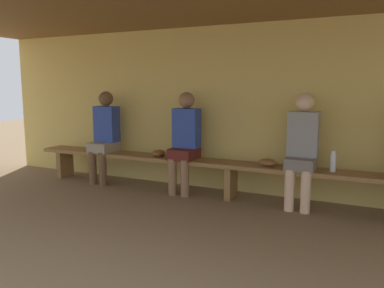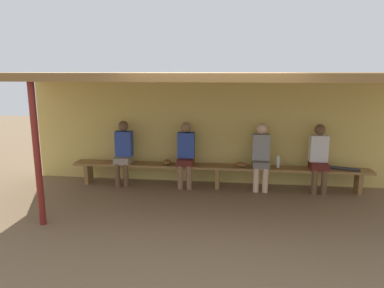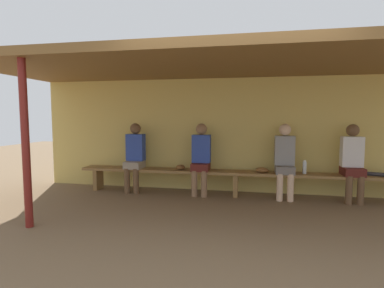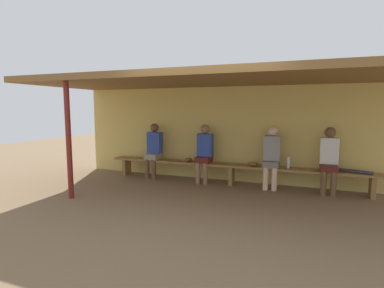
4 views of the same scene
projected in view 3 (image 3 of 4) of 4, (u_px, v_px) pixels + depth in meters
ground_plane at (230, 226)px, 4.02m from camera, size 24.00×24.00×0.00m
back_wall at (237, 135)px, 5.87m from camera, size 8.00×0.20×2.20m
dugout_roof at (235, 63)px, 4.50m from camera, size 8.00×2.80×0.12m
support_post at (26, 144)px, 3.87m from camera, size 0.10×0.10×2.20m
bench at (236, 175)px, 5.50m from camera, size 6.00×0.36×0.46m
player_in_white at (352, 160)px, 5.10m from camera, size 0.34×0.42×1.34m
player_shirtless_tan at (201, 156)px, 5.59m from camera, size 0.34×0.42×1.34m
player_middle at (285, 158)px, 5.31m from camera, size 0.34×0.42×1.34m
player_leftmost at (135, 154)px, 5.84m from camera, size 0.34×0.42×1.34m
water_bottle_clear at (305, 167)px, 5.27m from camera, size 0.07×0.07×0.23m
baseball_glove_tan at (262, 170)px, 5.38m from camera, size 0.29×0.25×0.09m
baseball_glove_dark_brown at (180, 167)px, 5.67m from camera, size 0.19×0.26×0.09m
baseball_bat at (377, 174)px, 5.04m from camera, size 0.76×0.30×0.07m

